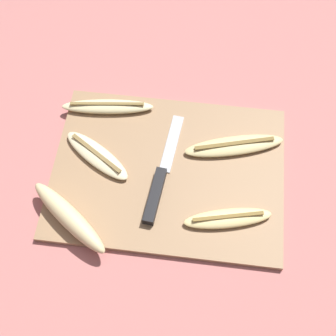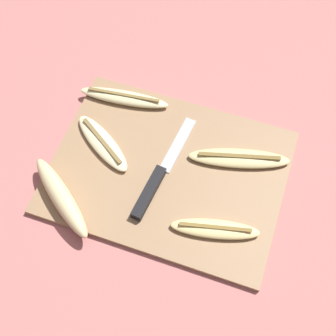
# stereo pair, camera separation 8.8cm
# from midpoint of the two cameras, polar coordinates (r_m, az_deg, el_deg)

# --- Properties ---
(ground_plane) EXTENTS (4.00, 4.00, 0.00)m
(ground_plane) POSITION_cam_midpoint_polar(r_m,az_deg,el_deg) (0.90, -2.79, -0.92)
(ground_plane) COLOR #B76B66
(cutting_board) EXTENTS (0.44, 0.33, 0.01)m
(cutting_board) POSITION_cam_midpoint_polar(r_m,az_deg,el_deg) (0.90, -2.81, -0.75)
(cutting_board) COLOR #997551
(cutting_board) RESTS_ON ground_plane
(knife) EXTENTS (0.05, 0.24, 0.02)m
(knife) POSITION_cam_midpoint_polar(r_m,az_deg,el_deg) (0.87, -4.16, -2.45)
(knife) COLOR black
(knife) RESTS_ON cutting_board
(banana_soft_right) EXTENTS (0.19, 0.06, 0.02)m
(banana_soft_right) POSITION_cam_midpoint_polar(r_m,az_deg,el_deg) (0.97, -9.98, 7.16)
(banana_soft_right) COLOR beige
(banana_soft_right) RESTS_ON cutting_board
(banana_golden_short) EXTENTS (0.16, 0.07, 0.02)m
(banana_golden_short) POSITION_cam_midpoint_polar(r_m,az_deg,el_deg) (0.84, 4.33, -6.43)
(banana_golden_short) COLOR #EDD689
(banana_golden_short) RESTS_ON cutting_board
(banana_ripe_center) EXTENTS (0.17, 0.14, 0.04)m
(banana_ripe_center) POSITION_cam_midpoint_polar(r_m,az_deg,el_deg) (0.86, -14.89, -6.10)
(banana_ripe_center) COLOR beige
(banana_ripe_center) RESTS_ON cutting_board
(banana_spotted_left) EXTENTS (0.20, 0.09, 0.02)m
(banana_spotted_left) POSITION_cam_midpoint_polar(r_m,az_deg,el_deg) (0.91, 5.33, 2.47)
(banana_spotted_left) COLOR #DBC684
(banana_spotted_left) RESTS_ON cutting_board
(banana_cream_curved) EXTENTS (0.15, 0.12, 0.02)m
(banana_cream_curved) POSITION_cam_midpoint_polar(r_m,az_deg,el_deg) (0.92, -11.40, 1.27)
(banana_cream_curved) COLOR beige
(banana_cream_curved) RESTS_ON cutting_board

